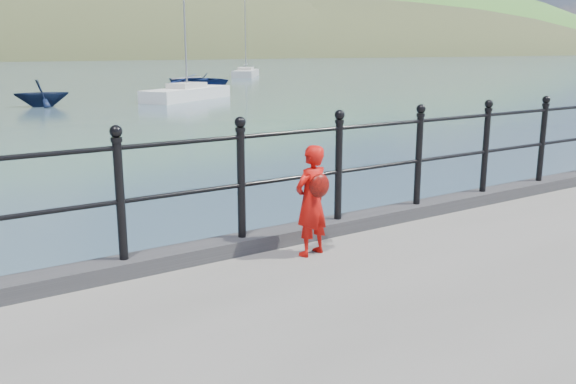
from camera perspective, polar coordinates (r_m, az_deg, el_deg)
ground at (r=6.92m, az=-0.32°, el=-12.18°), size 600.00×600.00×0.00m
kerb at (r=6.41m, az=0.40°, el=-3.95°), size 60.00×0.30×0.15m
railing at (r=6.23m, az=0.41°, el=2.64°), size 18.11×0.11×1.20m
far_shore at (r=249.50m, az=-23.70°, el=6.29°), size 830.00×200.00×156.00m
child at (r=5.86m, az=2.23°, el=-0.77°), size 0.44×0.36×1.09m
launch_blue at (r=48.56m, az=-8.14°, el=10.29°), size 5.74×6.48×1.11m
launch_navy at (r=34.69m, az=-22.07°, el=8.57°), size 2.99×2.68×1.41m
sailboat_far at (r=67.52m, az=-3.96°, el=11.01°), size 6.26×7.46×10.83m
sailboat_near at (r=37.03m, az=-9.41°, el=9.02°), size 6.85×5.33×9.40m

